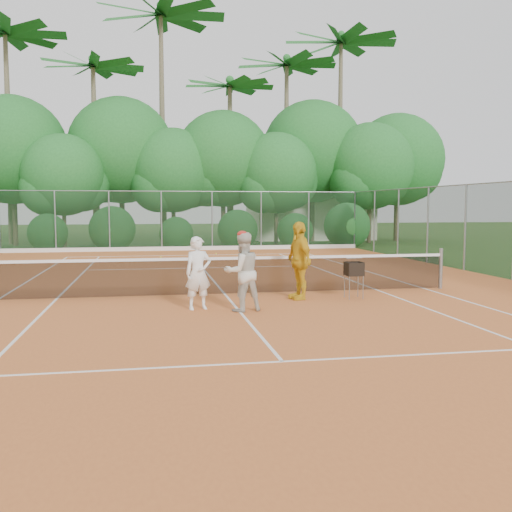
{
  "coord_description": "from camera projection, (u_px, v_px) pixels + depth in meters",
  "views": [
    {
      "loc": [
        -1.85,
        -14.27,
        2.26
      ],
      "look_at": [
        0.58,
        -1.2,
        1.1
      ],
      "focal_mm": 40.0,
      "sensor_mm": 36.0,
      "label": 1
    }
  ],
  "objects": [
    {
      "name": "stray_ball_b",
      "position": [
        216.0,
        254.0,
        26.58
      ],
      "size": [
        0.07,
        0.07,
        0.07
      ],
      "primitive_type": "sphere",
      "color": "#DBE836",
      "rests_on": "clay_court"
    },
    {
      "name": "ball_hopper",
      "position": [
        354.0,
        270.0,
        13.85
      ],
      "size": [
        0.39,
        0.39,
        0.89
      ],
      "rotation": [
        0.0,
        0.0,
        0.4
      ],
      "color": "gray",
      "rests_on": "clay_court"
    },
    {
      "name": "court_markings",
      "position": [
        225.0,
        294.0,
        14.51
      ],
      "size": [
        11.03,
        23.83,
        0.01
      ],
      "color": "white",
      "rests_on": "clay_court"
    },
    {
      "name": "ground",
      "position": [
        225.0,
        295.0,
        14.51
      ],
      "size": [
        120.0,
        120.0,
        0.0
      ],
      "primitive_type": "plane",
      "color": "#294819",
      "rests_on": "ground"
    },
    {
      "name": "club_building",
      "position": [
        309.0,
        217.0,
        39.52
      ],
      "size": [
        8.0,
        5.0,
        3.0
      ],
      "primitive_type": "cube",
      "color": "beige",
      "rests_on": "ground"
    },
    {
      "name": "tropical_treeline",
      "position": [
        205.0,
        159.0,
        34.13
      ],
      "size": [
        32.1,
        8.49,
        15.03
      ],
      "color": "brown",
      "rests_on": "ground"
    },
    {
      "name": "player_yellow",
      "position": [
        299.0,
        260.0,
        13.73
      ],
      "size": [
        0.65,
        1.17,
        1.88
      ],
      "primitive_type": "imported",
      "rotation": [
        0.0,
        0.0,
        -1.38
      ],
      "color": "gold",
      "rests_on": "clay_court"
    },
    {
      "name": "fence_back",
      "position": [
        187.0,
        221.0,
        29.07
      ],
      "size": [
        18.07,
        0.07,
        3.0
      ],
      "color": "#19381E",
      "rests_on": "clay_court"
    },
    {
      "name": "clay_court",
      "position": [
        225.0,
        295.0,
        14.51
      ],
      "size": [
        18.0,
        36.0,
        0.02
      ],
      "primitive_type": "cube",
      "color": "#C6672D",
      "rests_on": "ground"
    },
    {
      "name": "player_white",
      "position": [
        198.0,
        273.0,
        12.36
      ],
      "size": [
        0.65,
        0.5,
        1.59
      ],
      "primitive_type": "imported",
      "rotation": [
        0.0,
        0.0,
        0.22
      ],
      "color": "white",
      "rests_on": "clay_court"
    },
    {
      "name": "tennis_net",
      "position": [
        225.0,
        275.0,
        14.46
      ],
      "size": [
        11.97,
        0.1,
        1.1
      ],
      "color": "gray",
      "rests_on": "clay_court"
    },
    {
      "name": "stray_ball_a",
      "position": [
        161.0,
        257.0,
        24.81
      ],
      "size": [
        0.07,
        0.07,
        0.07
      ],
      "primitive_type": "sphere",
      "color": "yellow",
      "rests_on": "clay_court"
    },
    {
      "name": "player_center_grp",
      "position": [
        242.0,
        272.0,
        12.15
      ],
      "size": [
        0.97,
        0.84,
        1.72
      ],
      "color": "beige",
      "rests_on": "clay_court"
    },
    {
      "name": "stray_ball_c",
      "position": [
        316.0,
        258.0,
        24.31
      ],
      "size": [
        0.07,
        0.07,
        0.07
      ],
      "primitive_type": "sphere",
      "color": "#AAC72E",
      "rests_on": "clay_court"
    }
  ]
}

